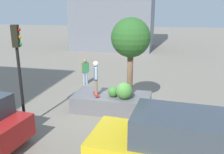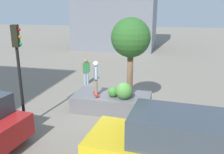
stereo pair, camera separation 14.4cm
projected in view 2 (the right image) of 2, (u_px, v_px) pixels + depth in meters
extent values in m
plane|color=gray|center=(113.00, 110.00, 11.75)|extent=(120.00, 120.00, 0.00)
cube|color=slate|center=(112.00, 102.00, 11.74)|extent=(3.74, 1.92, 0.78)
cylinder|color=brown|center=(130.00, 72.00, 11.27)|extent=(0.28, 0.28, 2.29)
sphere|color=#2D6628|center=(131.00, 38.00, 10.82)|extent=(1.82, 1.82, 1.82)
sphere|color=#4C8C3D|center=(124.00, 91.00, 10.99)|extent=(0.78, 0.78, 0.78)
sphere|color=#3D7A33|center=(113.00, 92.00, 11.28)|extent=(0.49, 0.49, 0.49)
cube|color=#A51E1E|center=(96.00, 94.00, 11.55)|extent=(0.54, 0.81, 0.02)
sphere|color=beige|center=(99.00, 96.00, 11.33)|extent=(0.06, 0.06, 0.06)
sphere|color=beige|center=(95.00, 96.00, 11.30)|extent=(0.06, 0.06, 0.06)
sphere|color=beige|center=(97.00, 93.00, 11.82)|extent=(0.06, 0.06, 0.06)
sphere|color=beige|center=(94.00, 93.00, 11.78)|extent=(0.06, 0.06, 0.06)
cylinder|color=#847056|center=(96.00, 86.00, 11.53)|extent=(0.14, 0.14, 0.77)
cylinder|color=#847056|center=(96.00, 87.00, 11.35)|extent=(0.14, 0.14, 0.77)
cube|color=#2D6BB2|center=(96.00, 73.00, 11.25)|extent=(0.31, 0.47, 0.60)
cylinder|color=#D8AD8C|center=(96.00, 71.00, 11.46)|extent=(0.09, 0.09, 0.57)
cylinder|color=#D8AD8C|center=(96.00, 73.00, 11.03)|extent=(0.09, 0.09, 0.57)
sphere|color=#D8AD8C|center=(96.00, 64.00, 11.13)|extent=(0.25, 0.25, 0.25)
cube|color=#38424C|center=(179.00, 128.00, 6.37)|extent=(2.69, 1.88, 0.83)
cylinder|color=black|center=(126.00, 143.00, 8.12)|extent=(0.80, 0.28, 0.78)
cylinder|color=black|center=(19.00, 130.00, 9.12)|extent=(0.72, 0.28, 0.70)
cylinder|color=black|center=(21.00, 88.00, 9.69)|extent=(0.12, 0.12, 3.41)
cube|color=black|center=(15.00, 36.00, 9.10)|extent=(0.31, 0.34, 0.85)
sphere|color=red|center=(19.00, 29.00, 9.04)|extent=(0.14, 0.14, 0.14)
sphere|color=gold|center=(19.00, 37.00, 9.12)|extent=(0.14, 0.14, 0.14)
sphere|color=green|center=(20.00, 44.00, 9.20)|extent=(0.14, 0.14, 0.14)
cylinder|color=#8C9EB7|center=(85.00, 78.00, 15.71)|extent=(0.15, 0.15, 0.82)
cylinder|color=#8C9EB7|center=(88.00, 78.00, 15.81)|extent=(0.15, 0.15, 0.82)
cube|color=#338C4C|center=(86.00, 67.00, 15.56)|extent=(0.46, 0.47, 0.64)
cylinder|color=#9E7251|center=(83.00, 68.00, 15.43)|extent=(0.10, 0.10, 0.61)
cylinder|color=#9E7251|center=(89.00, 67.00, 15.68)|extent=(0.10, 0.10, 0.61)
sphere|color=#9E7251|center=(86.00, 61.00, 15.43)|extent=(0.27, 0.27, 0.27)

